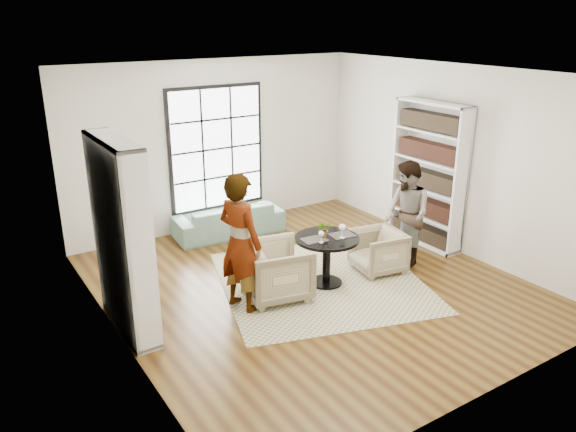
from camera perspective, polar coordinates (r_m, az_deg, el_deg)
ground at (r=8.21m, az=2.39°, el=-7.02°), size 6.00×6.00×0.00m
room_shell at (r=8.15m, az=0.32°, el=2.35°), size 6.00×6.01×6.00m
rug at (r=8.30m, az=3.39°, el=-6.66°), size 3.54×3.54×0.01m
pedestal_table at (r=8.03m, az=3.95°, el=-3.50°), size 0.91×0.91×0.73m
sofa at (r=10.00m, az=-6.07°, el=-0.33°), size 1.97×0.91×0.56m
armchair_left at (r=7.72m, az=-1.15°, el=-5.58°), size 1.01×0.99×0.79m
armchair_right at (r=8.61m, az=9.11°, el=-3.54°), size 0.82×0.81×0.65m
person_left at (r=7.25m, az=-4.88°, el=-2.73°), size 0.63×0.78×1.86m
person_right at (r=8.80m, az=11.97°, el=0.21°), size 0.79×0.92×1.63m
placemat_left at (r=7.86m, az=2.71°, el=-2.41°), size 0.37×0.30×0.01m
placemat_right at (r=8.05m, az=5.52°, el=-1.94°), size 0.37×0.30×0.01m
cutlery_left at (r=7.85m, az=2.71°, el=-2.37°), size 0.16×0.23×0.01m
cutlery_right at (r=8.04m, az=5.52°, el=-1.89°), size 0.16×0.23×0.01m
wine_glass_left at (r=7.73m, az=3.41°, el=-1.85°), size 0.08×0.08×0.17m
wine_glass_right at (r=7.89m, az=5.55°, el=-1.22°), size 0.10×0.10×0.21m
flower_centerpiece at (r=7.94m, az=3.66°, el=-1.32°), size 0.24×0.21×0.23m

